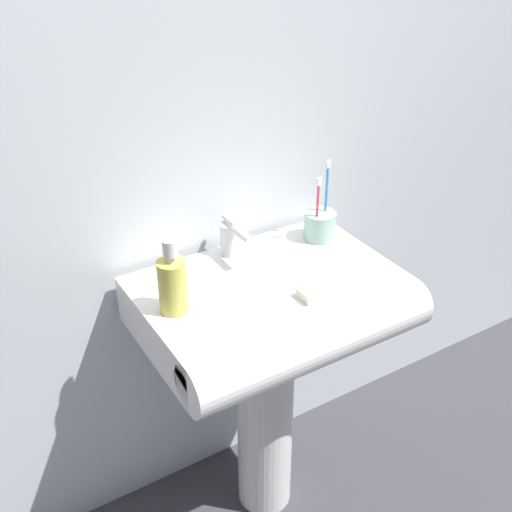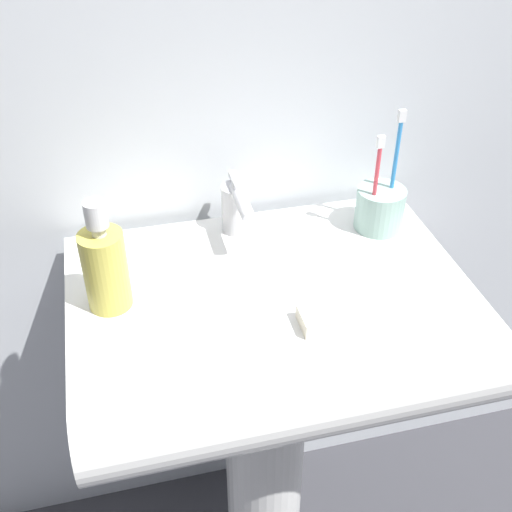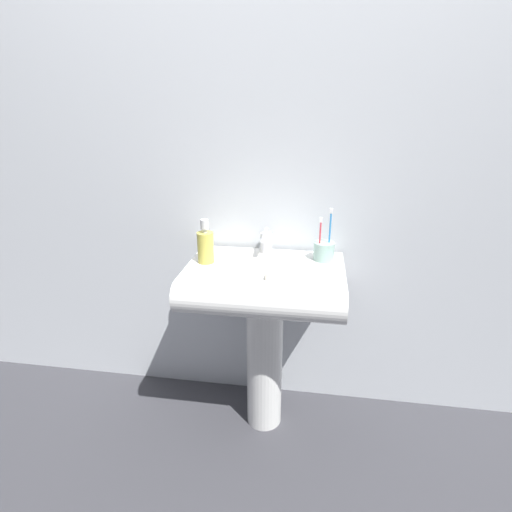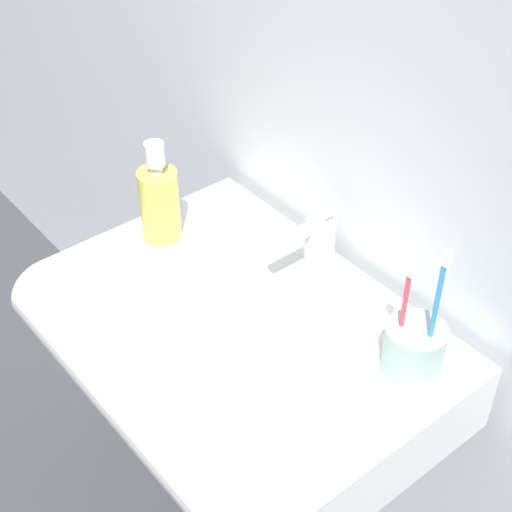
# 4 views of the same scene
# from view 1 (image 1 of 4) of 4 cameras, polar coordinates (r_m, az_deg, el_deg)

# --- Properties ---
(ground_plane) EXTENTS (6.00, 6.00, 0.00)m
(ground_plane) POSITION_cam_1_polar(r_m,az_deg,el_deg) (2.07, 0.74, -20.37)
(ground_plane) COLOR #38383D
(ground_plane) RESTS_ON ground
(wall_back) EXTENTS (5.00, 0.05, 2.40)m
(wall_back) POSITION_cam_1_polar(r_m,az_deg,el_deg) (1.56, -3.81, 15.37)
(wall_back) COLOR silver
(wall_back) RESTS_ON ground
(sink_pedestal) EXTENTS (0.16, 0.16, 0.66)m
(sink_pedestal) POSITION_cam_1_polar(r_m,az_deg,el_deg) (1.83, 0.81, -13.93)
(sink_pedestal) COLOR white
(sink_pedestal) RESTS_ON ground
(sink_basin) EXTENTS (0.62, 0.45, 0.12)m
(sink_basin) POSITION_cam_1_polar(r_m,az_deg,el_deg) (1.55, 1.82, -4.71)
(sink_basin) COLOR white
(sink_basin) RESTS_ON sink_pedestal
(faucet) EXTENTS (0.05, 0.13, 0.10)m
(faucet) POSITION_cam_1_polar(r_m,az_deg,el_deg) (1.61, -2.20, 1.67)
(faucet) COLOR silver
(faucet) RESTS_ON sink_basin
(toothbrush_cup) EXTENTS (0.08, 0.08, 0.22)m
(toothbrush_cup) POSITION_cam_1_polar(r_m,az_deg,el_deg) (1.71, 5.69, 2.80)
(toothbrush_cup) COLOR #99BFB2
(toothbrush_cup) RESTS_ON sink_basin
(soap_bottle) EXTENTS (0.07, 0.07, 0.18)m
(soap_bottle) POSITION_cam_1_polar(r_m,az_deg,el_deg) (1.41, -7.40, -2.47)
(soap_bottle) COLOR gold
(soap_bottle) RESTS_ON sink_basin
(bar_soap) EXTENTS (0.06, 0.05, 0.02)m
(bar_soap) POSITION_cam_1_polar(r_m,az_deg,el_deg) (1.48, 5.05, -3.31)
(bar_soap) COLOR silver
(bar_soap) RESTS_ON sink_basin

